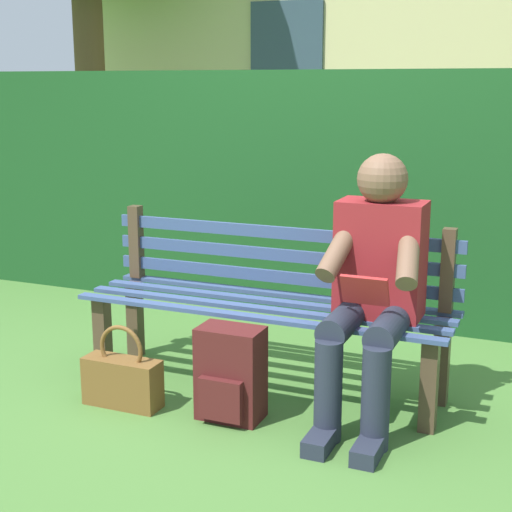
% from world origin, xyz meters
% --- Properties ---
extents(ground, '(60.00, 60.00, 0.00)m').
position_xyz_m(ground, '(0.00, 0.00, 0.00)').
color(ground, '#477533').
extents(park_bench, '(1.80, 0.47, 0.82)m').
position_xyz_m(park_bench, '(0.00, -0.07, 0.43)').
color(park_bench, '#4C3828').
rests_on(park_bench, ground).
extents(person_seated, '(0.44, 0.73, 1.17)m').
position_xyz_m(person_seated, '(-0.55, 0.10, 0.62)').
color(person_seated, maroon).
rests_on(person_seated, ground).
extents(hedge_backdrop, '(6.12, 0.70, 1.59)m').
position_xyz_m(hedge_backdrop, '(0.01, -1.48, 0.79)').
color(hedge_backdrop, '#19471E').
rests_on(hedge_backdrop, ground).
extents(backpack, '(0.28, 0.25, 0.42)m').
position_xyz_m(backpack, '(0.01, 0.36, 0.20)').
color(backpack, '#4C1919').
rests_on(backpack, ground).
extents(handbag, '(0.37, 0.13, 0.39)m').
position_xyz_m(handbag, '(0.53, 0.44, 0.13)').
color(handbag, brown).
rests_on(handbag, ground).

